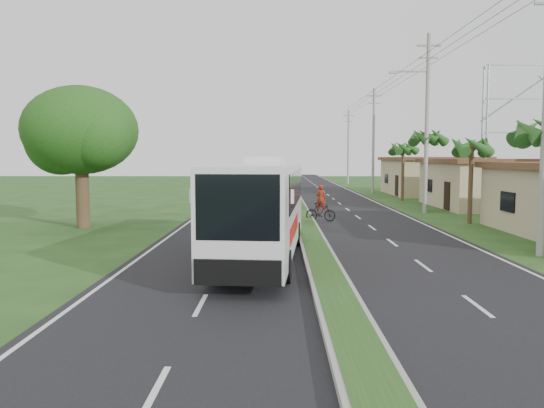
{
  "coord_description": "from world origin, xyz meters",
  "views": [
    {
      "loc": [
        -1.53,
        -18.14,
        3.75
      ],
      "look_at": [
        -1.79,
        4.11,
        1.8
      ],
      "focal_mm": 35.0,
      "sensor_mm": 36.0,
      "label": 1
    }
  ],
  "objects": [
    {
      "name": "lane_edge_left",
      "position": [
        -6.7,
        20.0,
        0.0
      ],
      "size": [
        0.12,
        160.0,
        0.01
      ],
      "primitive_type": "cube",
      "color": "silver",
      "rests_on": "ground"
    },
    {
      "name": "median_strip",
      "position": [
        0.0,
        20.0,
        0.1
      ],
      "size": [
        1.2,
        160.0,
        0.18
      ],
      "color": "gray",
      "rests_on": "ground"
    },
    {
      "name": "palm_verge_c",
      "position": [
        8.8,
        19.0,
        5.12
      ],
      "size": [
        2.4,
        2.4,
        5.85
      ],
      "color": "#473321",
      "rests_on": "ground"
    },
    {
      "name": "billboard_lattice",
      "position": [
        22.0,
        30.0,
        6.82
      ],
      "size": [
        10.18,
        1.18,
        12.07
      ],
      "color": "gray",
      "rests_on": "ground"
    },
    {
      "name": "coach_bus_far",
      "position": [
        -3.97,
        58.55,
        2.0
      ],
      "size": [
        3.37,
        12.27,
        3.53
      ],
      "rotation": [
        0.0,
        0.0,
        -0.06
      ],
      "color": "silver",
      "rests_on": "ground"
    },
    {
      "name": "coach_bus_main",
      "position": [
        -2.11,
        1.28,
        2.08
      ],
      "size": [
        3.37,
        11.87,
        3.79
      ],
      "rotation": [
        0.0,
        0.0,
        -0.08
      ],
      "color": "silver",
      "rests_on": "ground"
    },
    {
      "name": "shop_mid",
      "position": [
        14.0,
        22.0,
        1.86
      ],
      "size": [
        7.6,
        10.6,
        3.67
      ],
      "color": "tan",
      "rests_on": "ground"
    },
    {
      "name": "utility_pole_b",
      "position": [
        8.47,
        18.0,
        6.26
      ],
      "size": [
        3.2,
        0.28,
        12.0
      ],
      "color": "gray",
      "rests_on": "ground"
    },
    {
      "name": "palm_verge_d",
      "position": [
        9.3,
        28.0,
        4.55
      ],
      "size": [
        2.4,
        2.4,
        5.25
      ],
      "color": "#473321",
      "rests_on": "ground"
    },
    {
      "name": "lane_edge_right",
      "position": [
        6.7,
        20.0,
        0.0
      ],
      "size": [
        0.12,
        160.0,
        0.01
      ],
      "primitive_type": "cube",
      "color": "silver",
      "rests_on": "ground"
    },
    {
      "name": "road_asphalt",
      "position": [
        0.0,
        20.0,
        0.01
      ],
      "size": [
        14.0,
        160.0,
        0.02
      ],
      "primitive_type": "cube",
      "color": "black",
      "rests_on": "ground"
    },
    {
      "name": "motorcyclist",
      "position": [
        0.98,
        12.92,
        0.76
      ],
      "size": [
        1.84,
        0.93,
        2.16
      ],
      "rotation": [
        0.0,
        0.0,
        -0.25
      ],
      "color": "black",
      "rests_on": "ground"
    },
    {
      "name": "shop_far",
      "position": [
        14.0,
        36.0,
        1.93
      ],
      "size": [
        8.6,
        11.6,
        3.82
      ],
      "color": "tan",
      "rests_on": "ground"
    },
    {
      "name": "utility_pole_c",
      "position": [
        8.5,
        38.0,
        5.67
      ],
      "size": [
        1.6,
        0.28,
        11.0
      ],
      "color": "gray",
      "rests_on": "ground"
    },
    {
      "name": "shade_tree",
      "position": [
        -12.11,
        10.02,
        5.03
      ],
      "size": [
        6.3,
        6.0,
        7.54
      ],
      "color": "#473321",
      "rests_on": "ground"
    },
    {
      "name": "utility_pole_d",
      "position": [
        8.5,
        58.0,
        5.42
      ],
      "size": [
        1.6,
        0.28,
        10.5
      ],
      "color": "gray",
      "rests_on": "ground"
    },
    {
      "name": "palm_verge_b",
      "position": [
        9.4,
        12.0,
        4.36
      ],
      "size": [
        2.4,
        2.4,
        5.05
      ],
      "color": "#473321",
      "rests_on": "ground"
    },
    {
      "name": "ground",
      "position": [
        0.0,
        0.0,
        0.0
      ],
      "size": [
        180.0,
        180.0,
        0.0
      ],
      "primitive_type": "plane",
      "color": "#204519",
      "rests_on": "ground"
    }
  ]
}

